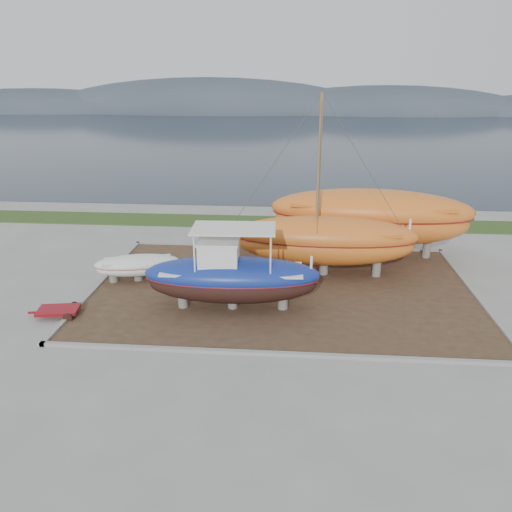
# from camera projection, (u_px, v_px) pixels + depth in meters

# --- Properties ---
(ground) EXTENTS (140.00, 140.00, 0.00)m
(ground) POSITION_uv_depth(u_px,v_px,m) (280.00, 329.00, 20.58)
(ground) COLOR gray
(ground) RESTS_ON ground
(dirt_patch) EXTENTS (18.00, 12.00, 0.06)m
(dirt_patch) POSITION_uv_depth(u_px,v_px,m) (283.00, 289.00, 24.32)
(dirt_patch) COLOR #422D1E
(dirt_patch) RESTS_ON ground
(curb_frame) EXTENTS (18.60, 12.60, 0.15)m
(curb_frame) POSITION_uv_depth(u_px,v_px,m) (283.00, 288.00, 24.30)
(curb_frame) COLOR gray
(curb_frame) RESTS_ON ground
(grass_strip) EXTENTS (44.00, 3.00, 0.08)m
(grass_strip) POSITION_uv_depth(u_px,v_px,m) (288.00, 223.00, 35.07)
(grass_strip) COLOR #284219
(grass_strip) RESTS_ON ground
(sea) EXTENTS (260.00, 100.00, 0.04)m
(sea) POSITION_uv_depth(u_px,v_px,m) (294.00, 134.00, 86.09)
(sea) COLOR #182230
(sea) RESTS_ON ground
(mountain_ridge) EXTENTS (200.00, 36.00, 20.00)m
(mountain_ridge) POSITION_uv_depth(u_px,v_px,m) (296.00, 112.00, 137.55)
(mountain_ridge) COLOR #333D49
(mountain_ridge) RESTS_ON ground
(blue_caique) EXTENTS (7.83, 2.73, 3.73)m
(blue_caique) POSITION_uv_depth(u_px,v_px,m) (232.00, 269.00, 21.68)
(blue_caique) COLOR navy
(blue_caique) RESTS_ON dirt_patch
(white_dinghy) EXTENTS (4.47, 2.57, 1.27)m
(white_dinghy) POSITION_uv_depth(u_px,v_px,m) (138.00, 268.00, 25.10)
(white_dinghy) COLOR white
(white_dinghy) RESTS_ON dirt_patch
(orange_sailboat) EXTENTS (9.40, 2.91, 9.03)m
(orange_sailboat) POSITION_uv_depth(u_px,v_px,m) (328.00, 189.00, 24.52)
(orange_sailboat) COLOR orange
(orange_sailboat) RESTS_ON dirt_patch
(orange_bare_hull) EXTENTS (11.51, 4.21, 3.70)m
(orange_bare_hull) POSITION_uv_depth(u_px,v_px,m) (370.00, 223.00, 28.26)
(orange_bare_hull) COLOR orange
(orange_bare_hull) RESTS_ON dirt_patch
(red_trailer) EXTENTS (2.72, 1.68, 0.36)m
(red_trailer) POSITION_uv_depth(u_px,v_px,m) (59.00, 312.00, 21.59)
(red_trailer) COLOR maroon
(red_trailer) RESTS_ON ground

